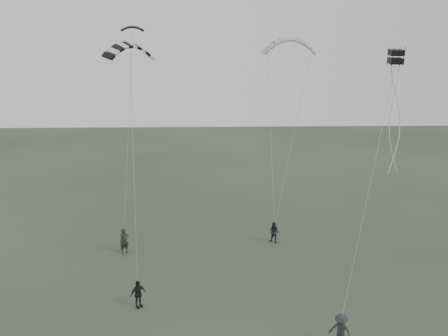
{
  "coord_description": "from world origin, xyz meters",
  "views": [
    {
      "loc": [
        -0.37,
        -21.9,
        13.14
      ],
      "look_at": [
        0.69,
        5.41,
        6.56
      ],
      "focal_mm": 35.0,
      "sensor_mm": 36.0,
      "label": 1
    }
  ],
  "objects_px": {
    "flyer_center": "(138,294)",
    "kite_pale_large": "(290,39)",
    "flyer_far": "(340,331)",
    "kite_box": "(396,57)",
    "flyer_right": "(274,233)",
    "flyer_left": "(124,241)",
    "kite_dark_small": "(132,27)",
    "kite_striped": "(130,45)"
  },
  "relations": [
    {
      "from": "flyer_center",
      "to": "kite_pale_large",
      "type": "distance_m",
      "value": 22.38
    },
    {
      "from": "flyer_far",
      "to": "kite_box",
      "type": "xyz_separation_m",
      "value": [
        4.16,
        6.29,
        12.61
      ]
    },
    {
      "from": "flyer_center",
      "to": "kite_pale_large",
      "type": "xyz_separation_m",
      "value": [
        10.46,
        13.78,
        14.19
      ]
    },
    {
      "from": "flyer_right",
      "to": "kite_box",
      "type": "xyz_separation_m",
      "value": [
        5.4,
        -6.21,
        12.68
      ]
    },
    {
      "from": "flyer_left",
      "to": "kite_box",
      "type": "relative_size",
      "value": 2.44
    },
    {
      "from": "flyer_far",
      "to": "kite_pale_large",
      "type": "bearing_deg",
      "value": 125.16
    },
    {
      "from": "kite_dark_small",
      "to": "kite_striped",
      "type": "height_order",
      "value": "kite_dark_small"
    },
    {
      "from": "kite_pale_large",
      "to": "kite_box",
      "type": "distance_m",
      "value": 12.1
    },
    {
      "from": "flyer_right",
      "to": "kite_dark_small",
      "type": "height_order",
      "value": "kite_dark_small"
    },
    {
      "from": "kite_dark_small",
      "to": "kite_pale_large",
      "type": "xyz_separation_m",
      "value": [
        11.88,
        2.61,
        -0.68
      ]
    },
    {
      "from": "flyer_center",
      "to": "flyer_far",
      "type": "bearing_deg",
      "value": -60.47
    },
    {
      "from": "flyer_center",
      "to": "kite_striped",
      "type": "height_order",
      "value": "kite_striped"
    },
    {
      "from": "flyer_left",
      "to": "kite_pale_large",
      "type": "bearing_deg",
      "value": -5.11
    },
    {
      "from": "flyer_right",
      "to": "kite_dark_small",
      "type": "xyz_separation_m",
      "value": [
        -10.25,
        2.58,
        14.87
      ]
    },
    {
      "from": "flyer_right",
      "to": "kite_box",
      "type": "bearing_deg",
      "value": -19.85
    },
    {
      "from": "flyer_left",
      "to": "kite_striped",
      "type": "height_order",
      "value": "kite_striped"
    },
    {
      "from": "flyer_far",
      "to": "kite_pale_large",
      "type": "height_order",
      "value": "kite_pale_large"
    },
    {
      "from": "kite_pale_large",
      "to": "flyer_right",
      "type": "bearing_deg",
      "value": -106.59
    },
    {
      "from": "flyer_right",
      "to": "kite_box",
      "type": "relative_size",
      "value": 2.14
    },
    {
      "from": "flyer_right",
      "to": "kite_striped",
      "type": "bearing_deg",
      "value": -127.95
    },
    {
      "from": "kite_pale_large",
      "to": "flyer_left",
      "type": "bearing_deg",
      "value": -151.25
    },
    {
      "from": "flyer_center",
      "to": "flyer_far",
      "type": "height_order",
      "value": "flyer_far"
    },
    {
      "from": "flyer_left",
      "to": "flyer_far",
      "type": "bearing_deg",
      "value": -75.44
    },
    {
      "from": "flyer_center",
      "to": "kite_box",
      "type": "xyz_separation_m",
      "value": [
        14.24,
        2.38,
        12.69
      ]
    },
    {
      "from": "flyer_left",
      "to": "flyer_center",
      "type": "xyz_separation_m",
      "value": [
        2.04,
        -7.16,
        -0.12
      ]
    },
    {
      "from": "flyer_left",
      "to": "kite_dark_small",
      "type": "height_order",
      "value": "kite_dark_small"
    },
    {
      "from": "flyer_center",
      "to": "kite_striped",
      "type": "xyz_separation_m",
      "value": [
        -0.57,
        4.62,
        13.38
      ]
    },
    {
      "from": "flyer_right",
      "to": "flyer_far",
      "type": "bearing_deg",
      "value": -55.2
    },
    {
      "from": "flyer_far",
      "to": "kite_pale_large",
      "type": "relative_size",
      "value": 0.41
    },
    {
      "from": "kite_dark_small",
      "to": "kite_box",
      "type": "xyz_separation_m",
      "value": [
        15.65,
        -8.79,
        -2.18
      ]
    },
    {
      "from": "flyer_far",
      "to": "kite_pale_large",
      "type": "xyz_separation_m",
      "value": [
        0.39,
        17.69,
        14.11
      ]
    },
    {
      "from": "kite_dark_small",
      "to": "kite_box",
      "type": "distance_m",
      "value": 18.08
    },
    {
      "from": "kite_pale_large",
      "to": "kite_striped",
      "type": "height_order",
      "value": "kite_pale_large"
    },
    {
      "from": "flyer_center",
      "to": "kite_pale_large",
      "type": "bearing_deg",
      "value": 13.55
    },
    {
      "from": "flyer_center",
      "to": "kite_dark_small",
      "type": "xyz_separation_m",
      "value": [
        -1.42,
        11.17,
        14.87
      ]
    },
    {
      "from": "flyer_left",
      "to": "kite_pale_large",
      "type": "xyz_separation_m",
      "value": [
        12.5,
        6.62,
        14.07
      ]
    },
    {
      "from": "flyer_right",
      "to": "kite_box",
      "type": "height_order",
      "value": "kite_box"
    },
    {
      "from": "flyer_center",
      "to": "kite_box",
      "type": "height_order",
      "value": "kite_box"
    },
    {
      "from": "flyer_left",
      "to": "flyer_far",
      "type": "distance_m",
      "value": 16.41
    },
    {
      "from": "flyer_left",
      "to": "kite_box",
      "type": "height_order",
      "value": "kite_box"
    },
    {
      "from": "flyer_center",
      "to": "flyer_far",
      "type": "relative_size",
      "value": 0.91
    },
    {
      "from": "flyer_left",
      "to": "flyer_right",
      "type": "distance_m",
      "value": 10.97
    }
  ]
}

